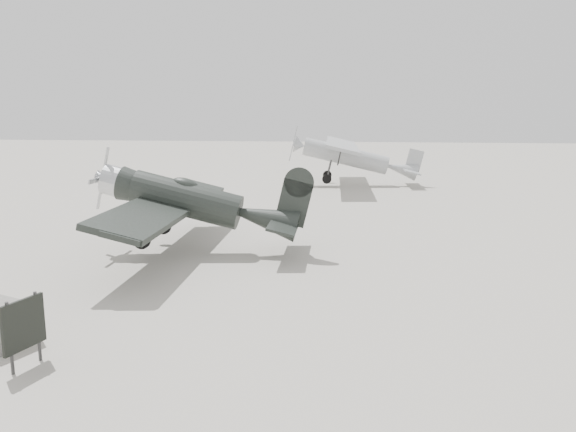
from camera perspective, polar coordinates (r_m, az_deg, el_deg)
name	(u,v)px	position (r m, az deg, el deg)	size (l,w,h in m)	color
ground	(318,269)	(18.44, 3.06, -5.45)	(160.00, 160.00, 0.00)	gray
lowwing_monoplane	(196,203)	(20.51, -9.28, 1.34)	(7.73, 10.75, 3.48)	black
highwing_monoplane	(351,153)	(39.54, 6.42, 6.37)	(8.98, 12.64, 3.60)	#949698
sign_board	(24,325)	(12.53, -25.28, -10.02)	(0.34, 1.01, 1.48)	#333333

